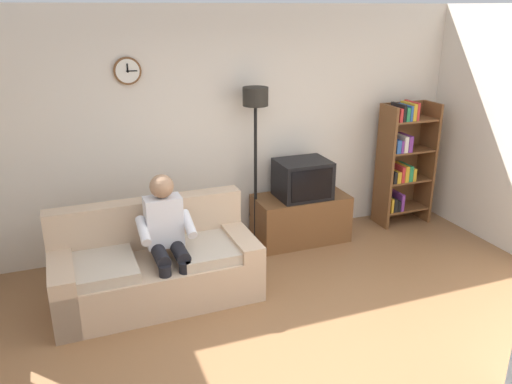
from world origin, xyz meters
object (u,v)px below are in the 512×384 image
Objects in this scene: bookshelf at (402,161)px; tv at (303,179)px; floor_lamp at (255,124)px; couch at (156,268)px; tv_stand at (300,218)px; person_on_couch at (167,234)px.

tv is at bearing -176.29° from bookshelf.
floor_lamp is at bearing 167.09° from tv.
tv is at bearing 19.38° from couch.
floor_lamp reaches higher than couch.
tv_stand is 0.50m from tv.
tv reaches higher than couch.
couch is 1.21× the size of bookshelf.
bookshelf is (1.44, 0.09, 0.04)m from tv.
couch is at bearing -160.62° from tv.
bookshelf reaches higher than couch.
person_on_couch is at bearing -156.43° from tv.
bookshelf is 1.28× the size of person_on_couch.
couch is at bearing -149.51° from floor_lamp.
couch is 3.42m from bookshelf.
tv_stand is 1.54m from bookshelf.
bookshelf reaches higher than tv_stand.
tv is 0.87m from floor_lamp.
bookshelf reaches higher than person_on_couch.
person_on_couch is at bearing -143.79° from floor_lamp.
tv_stand is at bearing -10.42° from floor_lamp.
person_on_couch is at bearing -164.96° from bookshelf.
couch is 3.19× the size of tv.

